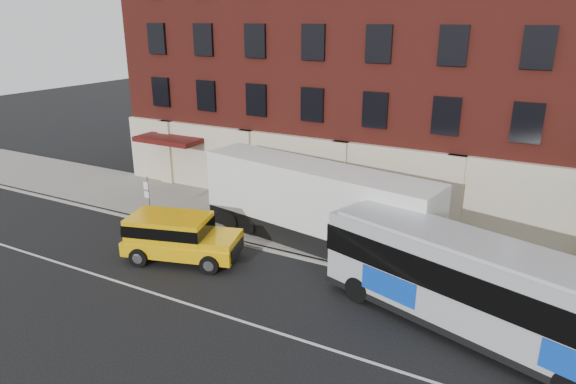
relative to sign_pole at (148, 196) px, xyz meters
The scene contains 9 objects.
ground 10.59m from the sign_pole, 35.87° to the right, with size 120.00×120.00×0.00m, color black.
sidewalk 9.07m from the sign_pole, 18.56° to the left, with size 60.00×6.00×0.15m, color gray.
kerb 8.61m from the sign_pole, ahead, with size 60.00×0.25×0.15m, color gray.
lane_line 10.31m from the sign_pole, 33.60° to the right, with size 60.00×0.12×0.01m, color silver.
building 15.03m from the sign_pole, 51.75° to the left, with size 30.00×12.10×15.00m.
sign_pole is the anchor object (origin of this frame).
city_bus 17.75m from the sign_pole, ahead, with size 12.62×6.22×3.40m.
yellow_suv 5.10m from the sign_pole, 33.22° to the right, with size 5.53×3.42×2.06m.
shipping_container 9.16m from the sign_pole, ahead, with size 12.06×4.42×3.94m.
Camera 1 is at (9.96, -12.59, 10.31)m, focal length 31.71 mm.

